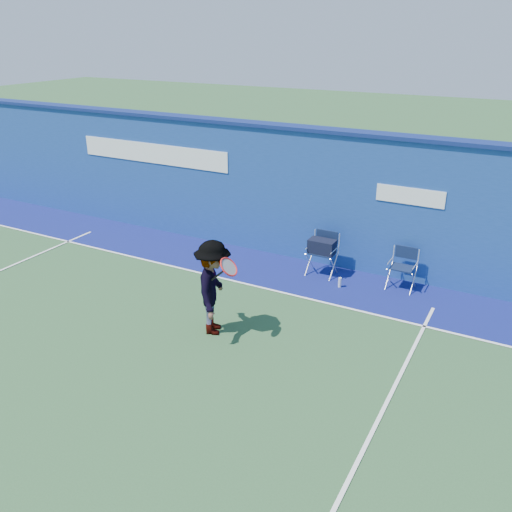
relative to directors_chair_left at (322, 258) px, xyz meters
The scene contains 8 objects.
ground 4.88m from the directors_chair_left, 113.82° to the right, with size 80.00×80.00×0.00m, color #2A4F2B.
stadium_wall 2.40m from the directors_chair_left, 159.00° to the left, with size 24.00×0.50×3.08m.
out_of_bounds_strip 2.03m from the directors_chair_left, behind, with size 24.00×1.80×0.01m, color navy.
court_lines 4.33m from the directors_chair_left, 117.03° to the right, with size 24.00×12.00×0.01m.
directors_chair_left is the anchor object (origin of this frame).
directors_chair_right 1.74m from the directors_chair_left, ahead, with size 0.52×0.47×0.87m.
water_bottle 0.78m from the directors_chair_left, 35.81° to the right, with size 0.07×0.07×0.22m, color silver.
tennis_player 3.32m from the directors_chair_left, 103.83° to the right, with size 1.06×1.29×1.74m.
Camera 1 is at (5.87, -5.89, 5.10)m, focal length 38.00 mm.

